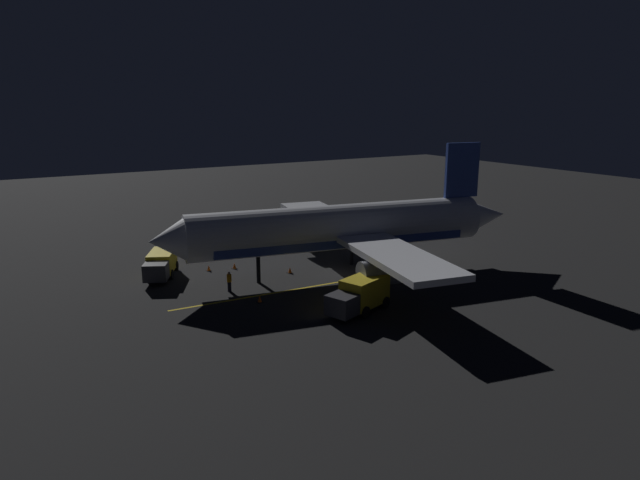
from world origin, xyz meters
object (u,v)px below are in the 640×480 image
object	(u,v)px
airliner	(345,229)
traffic_cone_under_wing	(209,268)
baggage_truck	(161,265)
catering_truck	(360,295)
traffic_cone_near_left	(234,266)
traffic_cone_far	(260,299)
traffic_cone_near_right	(290,270)
ground_crew_worker	(229,281)

from	to	relation	value
airliner	traffic_cone_under_wing	world-z (taller)	airliner
baggage_truck	catering_truck	size ratio (longest dim) A/B	0.99
traffic_cone_near_left	traffic_cone_far	world-z (taller)	same
traffic_cone_near_right	traffic_cone_under_wing	distance (m)	7.77
catering_truck	traffic_cone_under_wing	bearing A→B (deg)	20.85
traffic_cone_far	catering_truck	bearing A→B (deg)	-135.90
airliner	ground_crew_worker	bearing A→B (deg)	86.76
catering_truck	traffic_cone_far	bearing A→B (deg)	44.10
airliner	traffic_cone_near_right	world-z (taller)	airliner
ground_crew_worker	traffic_cone_near_left	distance (m)	6.78
traffic_cone_near_right	traffic_cone_far	xyz separation A→B (m)	(-5.73, 5.77, 0.00)
traffic_cone_near_left	traffic_cone_far	xyz separation A→B (m)	(-9.76, 1.88, 0.00)
traffic_cone_far	baggage_truck	bearing A→B (deg)	24.79
ground_crew_worker	traffic_cone_near_left	bearing A→B (deg)	-25.97
airliner	traffic_cone_under_wing	xyz separation A→B (m)	(7.26, 10.57, -4.03)
airliner	traffic_cone_far	xyz separation A→B (m)	(-3.06, 10.08, -4.03)
traffic_cone_near_right	traffic_cone_under_wing	bearing A→B (deg)	53.76
ground_crew_worker	traffic_cone_under_wing	world-z (taller)	ground_crew_worker
traffic_cone_near_left	airliner	bearing A→B (deg)	-129.25
baggage_truck	traffic_cone_under_wing	distance (m)	4.51
baggage_truck	traffic_cone_far	size ratio (longest dim) A/B	10.81
ground_crew_worker	traffic_cone_far	size ratio (longest dim) A/B	3.16
ground_crew_worker	traffic_cone_far	world-z (taller)	ground_crew_worker
ground_crew_worker	traffic_cone_under_wing	bearing A→B (deg)	-5.03
catering_truck	traffic_cone_near_right	distance (m)	11.62
baggage_truck	traffic_cone_near_right	xyz separation A→B (m)	(-4.88, -10.67, -0.93)
traffic_cone_near_right	catering_truck	bearing A→B (deg)	179.48
traffic_cone_near_left	traffic_cone_under_wing	distance (m)	2.44
catering_truck	ground_crew_worker	xyz separation A→B (m)	(9.54, 6.74, -0.43)
ground_crew_worker	traffic_cone_near_left	xyz separation A→B (m)	(6.07, -2.96, -0.64)
baggage_truck	airliner	bearing A→B (deg)	-116.74
catering_truck	traffic_cone_far	distance (m)	8.21
traffic_cone_near_left	traffic_cone_far	bearing A→B (deg)	169.09
traffic_cone_under_wing	ground_crew_worker	bearing A→B (deg)	174.97
traffic_cone_near_right	traffic_cone_far	size ratio (longest dim) A/B	1.00
airliner	baggage_truck	bearing A→B (deg)	63.26
baggage_truck	traffic_cone_under_wing	size ratio (longest dim) A/B	10.81
catering_truck	traffic_cone_near_right	world-z (taller)	catering_truck
traffic_cone_under_wing	airliner	bearing A→B (deg)	-124.47
ground_crew_worker	traffic_cone_near_right	world-z (taller)	ground_crew_worker
ground_crew_worker	traffic_cone_under_wing	xyz separation A→B (m)	(6.63, -0.58, -0.64)
airliner	traffic_cone_under_wing	distance (m)	13.44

